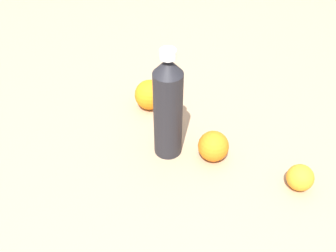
{
  "coord_description": "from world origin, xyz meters",
  "views": [
    {
      "loc": [
        0.36,
        0.57,
        0.67
      ],
      "look_at": [
        -0.04,
        0.04,
        0.08
      ],
      "focal_mm": 40.32,
      "sensor_mm": 36.0,
      "label": 1
    }
  ],
  "objects_px": {
    "orange_2": "(300,178)",
    "orange_0": "(150,95)",
    "water_bottle": "(168,108)",
    "orange_1": "(213,146)"
  },
  "relations": [
    {
      "from": "orange_2",
      "to": "orange_0",
      "type": "bearing_deg",
      "value": -77.57
    },
    {
      "from": "orange_0",
      "to": "orange_2",
      "type": "distance_m",
      "value": 0.45
    },
    {
      "from": "water_bottle",
      "to": "orange_2",
      "type": "xyz_separation_m",
      "value": [
        -0.16,
        0.27,
        -0.1
      ]
    },
    {
      "from": "water_bottle",
      "to": "orange_0",
      "type": "height_order",
      "value": "water_bottle"
    },
    {
      "from": "orange_1",
      "to": "orange_2",
      "type": "distance_m",
      "value": 0.21
    },
    {
      "from": "orange_1",
      "to": "orange_2",
      "type": "xyz_separation_m",
      "value": [
        -0.09,
        0.19,
        -0.01
      ]
    },
    {
      "from": "water_bottle",
      "to": "orange_1",
      "type": "bearing_deg",
      "value": 163.9
    },
    {
      "from": "water_bottle",
      "to": "orange_1",
      "type": "relative_size",
      "value": 3.82
    },
    {
      "from": "orange_1",
      "to": "orange_0",
      "type": "bearing_deg",
      "value": -88.67
    },
    {
      "from": "water_bottle",
      "to": "orange_0",
      "type": "xyz_separation_m",
      "value": [
        -0.07,
        -0.17,
        -0.09
      ]
    }
  ]
}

